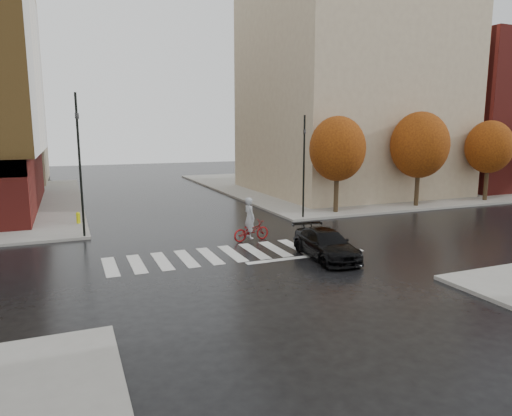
{
  "coord_description": "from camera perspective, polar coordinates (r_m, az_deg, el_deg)",
  "views": [
    {
      "loc": [
        -6.9,
        -19.07,
        5.75
      ],
      "look_at": [
        1.4,
        1.0,
        2.0
      ],
      "focal_mm": 32.0,
      "sensor_mm": 36.0,
      "label": 1
    }
  ],
  "objects": [
    {
      "name": "ground",
      "position": [
        21.08,
        -2.51,
        -6.04
      ],
      "size": [
        120.0,
        120.0,
        0.0
      ],
      "primitive_type": "plane",
      "color": "black",
      "rests_on": "ground"
    },
    {
      "name": "sidewalk_ne",
      "position": [
        49.15,
        12.3,
        2.94
      ],
      "size": [
        30.0,
        30.0,
        0.15
      ],
      "primitive_type": "cube",
      "color": "gray",
      "rests_on": "ground"
    },
    {
      "name": "crosswalk",
      "position": [
        21.53,
        -2.96,
        -5.69
      ],
      "size": [
        12.0,
        3.0,
        0.01
      ],
      "primitive_type": "cube",
      "color": "silver",
      "rests_on": "ground"
    },
    {
      "name": "building_ne_tan",
      "position": [
        43.4,
        11.36,
        14.1
      ],
      "size": [
        16.0,
        16.0,
        18.0
      ],
      "primitive_type": "cube",
      "color": "tan",
      "rests_on": "sidewalk_ne"
    },
    {
      "name": "building_ne_brick",
      "position": [
        53.14,
        26.66,
        10.29
      ],
      "size": [
        14.0,
        14.0,
        14.0
      ],
      "primitive_type": "cube",
      "color": "maroon",
      "rests_on": "sidewalk_ne"
    },
    {
      "name": "tree_ne_a",
      "position": [
        31.43,
        10.15,
        7.29
      ],
      "size": [
        3.8,
        3.8,
        6.5
      ],
      "color": "#322416",
      "rests_on": "sidewalk_ne"
    },
    {
      "name": "tree_ne_b",
      "position": [
        35.68,
        19.76,
        7.41
      ],
      "size": [
        4.2,
        4.2,
        6.89
      ],
      "color": "#322416",
      "rests_on": "sidewalk_ne"
    },
    {
      "name": "tree_ne_c",
      "position": [
        40.71,
        27.12,
        6.8
      ],
      "size": [
        3.6,
        3.6,
        6.31
      ],
      "color": "#322416",
      "rests_on": "sidewalk_ne"
    },
    {
      "name": "sedan",
      "position": [
        20.88,
        8.74,
        -4.48
      ],
      "size": [
        2.11,
        4.53,
        1.28
      ],
      "primitive_type": "imported",
      "rotation": [
        0.0,
        0.0,
        -0.07
      ],
      "color": "black",
      "rests_on": "ground"
    },
    {
      "name": "cyclist",
      "position": [
        23.75,
        -0.68,
        -2.27
      ],
      "size": [
        2.1,
        0.97,
        2.3
      ],
      "rotation": [
        0.0,
        0.0,
        1.7
      ],
      "color": "maroon",
      "rests_on": "ground"
    },
    {
      "name": "traffic_light_nw",
      "position": [
        25.41,
        -21.22,
        6.13
      ],
      "size": [
        0.22,
        0.2,
        7.46
      ],
      "rotation": [
        0.0,
        0.0,
        -1.26
      ],
      "color": "black",
      "rests_on": "sidewalk_nw"
    },
    {
      "name": "traffic_light_ne",
      "position": [
        29.26,
        6.01,
        5.86
      ],
      "size": [
        0.17,
        0.19,
        6.49
      ],
      "rotation": [
        0.0,
        0.0,
        3.38
      ],
      "color": "black",
      "rests_on": "sidewalk_ne"
    },
    {
      "name": "fire_hydrant",
      "position": [
        29.54,
        -21.34,
        -1.06
      ],
      "size": [
        0.25,
        0.25,
        0.69
      ],
      "color": "#D6DD0D",
      "rests_on": "sidewalk_nw"
    },
    {
      "name": "manhole",
      "position": [
        22.33,
        7.62,
        -5.2
      ],
      "size": [
        0.76,
        0.76,
        0.01
      ],
      "primitive_type": "cylinder",
      "rotation": [
        0.0,
        0.0,
        0.19
      ],
      "color": "#3D2715",
      "rests_on": "ground"
    }
  ]
}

